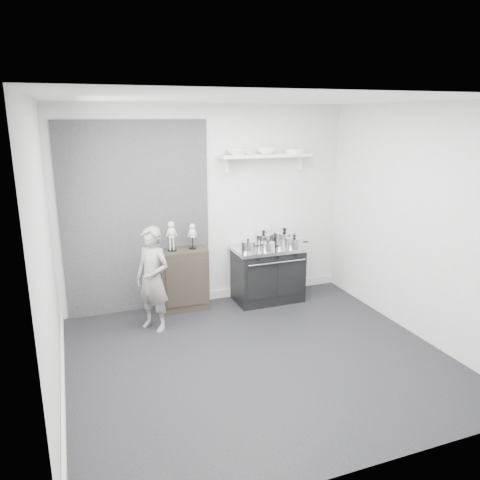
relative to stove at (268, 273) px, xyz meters
name	(u,v)px	position (x,y,z in m)	size (l,w,h in m)	color
ground	(257,358)	(-0.77, -1.48, -0.40)	(4.00, 4.00, 0.00)	black
room_shell	(245,208)	(-0.86, -1.33, 1.24)	(4.02, 3.62, 2.71)	#BCBDBA
wall_shelf	(265,156)	(0.03, 0.20, 1.61)	(1.30, 0.26, 0.24)	silver
stove	(268,273)	(0.00, 0.00, 0.00)	(0.98, 0.61, 0.78)	black
side_cabinet	(183,279)	(-1.19, 0.13, 0.02)	(0.64, 0.37, 0.83)	black
child	(153,279)	(-1.67, -0.35, 0.25)	(0.47, 0.31, 1.29)	slate
pot_front_left	(248,246)	(-0.35, -0.12, 0.46)	(0.28, 0.19, 0.18)	silver
pot_back_left	(264,239)	(-0.02, 0.12, 0.47)	(0.36, 0.28, 0.21)	silver
pot_back_right	(284,237)	(0.29, 0.10, 0.48)	(0.42, 0.33, 0.23)	silver
pot_front_right	(294,242)	(0.32, -0.17, 0.46)	(0.34, 0.25, 0.19)	silver
pot_front_center	(268,247)	(-0.08, -0.18, 0.45)	(0.28, 0.19, 0.15)	silver
skeleton_full	(171,234)	(-1.32, 0.13, 0.66)	(0.13, 0.08, 0.45)	beige
skeleton_torso	(192,234)	(-1.04, 0.13, 0.63)	(0.11, 0.07, 0.39)	beige
bowl_large	(237,152)	(-0.39, 0.19, 1.68)	(0.27, 0.27, 0.07)	white
bowl_small	(266,151)	(0.04, 0.19, 1.68)	(0.26, 0.26, 0.08)	white
plate_stack	(295,151)	(0.47, 0.19, 1.67)	(0.28, 0.28, 0.06)	white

